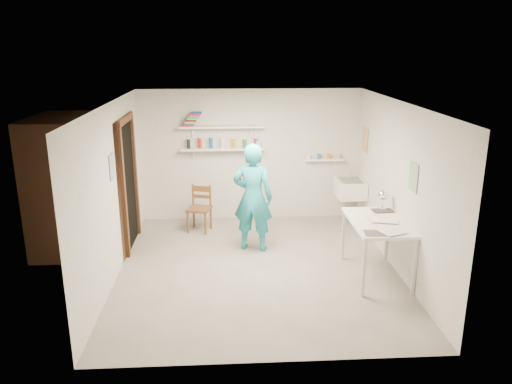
{
  "coord_description": "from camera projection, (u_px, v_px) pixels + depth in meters",
  "views": [
    {
      "loc": [
        -0.42,
        -6.67,
        3.16
      ],
      "look_at": [
        0.0,
        0.4,
        1.05
      ],
      "focal_mm": 35.0,
      "sensor_mm": 36.0,
      "label": 1
    }
  ],
  "objects": [
    {
      "name": "desk_lamp",
      "position": [
        383.0,
        195.0,
        7.26
      ],
      "size": [
        0.15,
        0.15,
        0.15
      ],
      "primitive_type": "sphere",
      "color": "silver",
      "rests_on": "work_table"
    },
    {
      "name": "door_jamb_far",
      "position": [
        135.0,
        177.0,
        8.39
      ],
      "size": [
        0.06,
        0.1,
        2.0
      ],
      "primitive_type": "cube",
      "color": "brown",
      "rests_on": "ground"
    },
    {
      "name": "ledge_pots",
      "position": [
        324.0,
        156.0,
        9.12
      ],
      "size": [
        0.48,
        0.07,
        0.09
      ],
      "color": "silver",
      "rests_on": "ledge_shelf"
    },
    {
      "name": "wall_left",
      "position": [
        112.0,
        192.0,
        6.85
      ],
      "size": [
        0.02,
        4.5,
        2.4
      ],
      "primitive_type": "cube",
      "color": "silver",
      "rests_on": "ground"
    },
    {
      "name": "corridor_box",
      "position": [
        83.0,
        183.0,
        7.85
      ],
      "size": [
        1.4,
        1.5,
        2.1
      ],
      "primitive_type": "cube",
      "color": "brown",
      "rests_on": "ground"
    },
    {
      "name": "work_table",
      "position": [
        376.0,
        249.0,
        6.95
      ],
      "size": [
        0.74,
        1.24,
        0.83
      ],
      "primitive_type": "cube",
      "color": "white",
      "rests_on": "ground"
    },
    {
      "name": "poster_right_b",
      "position": [
        413.0,
        177.0,
        6.46
      ],
      "size": [
        0.01,
        0.3,
        0.38
      ],
      "primitive_type": "cube",
      "color": "#3F724C",
      "rests_on": "wall_right"
    },
    {
      "name": "wall_clock",
      "position": [
        248.0,
        176.0,
        7.88
      ],
      "size": [
        0.31,
        0.12,
        0.31
      ],
      "primitive_type": "cylinder",
      "rotation": [
        1.57,
        0.0,
        -0.27
      ],
      "color": "beige",
      "rests_on": "man"
    },
    {
      "name": "wall_right",
      "position": [
        399.0,
        188.0,
        7.08
      ],
      "size": [
        0.02,
        4.5,
        2.4
      ],
      "primitive_type": "cube",
      "color": "silver",
      "rests_on": "ground"
    },
    {
      "name": "poster_left",
      "position": [
        112.0,
        167.0,
        6.8
      ],
      "size": [
        0.01,
        0.28,
        0.36
      ],
      "primitive_type": "cube",
      "color": "#334C7F",
      "rests_on": "wall_left"
    },
    {
      "name": "man",
      "position": [
        253.0,
        198.0,
        7.76
      ],
      "size": [
        0.71,
        0.56,
        1.72
      ],
      "primitive_type": "imported",
      "rotation": [
        0.0,
        0.0,
        2.87
      ],
      "color": "teal",
      "rests_on": "ground"
    },
    {
      "name": "door_jamb_near",
      "position": [
        124.0,
        195.0,
        7.43
      ],
      "size": [
        0.06,
        0.1,
        2.0
      ],
      "primitive_type": "cube",
      "color": "brown",
      "rests_on": "ground"
    },
    {
      "name": "door_lintel",
      "position": [
        125.0,
        119.0,
        7.61
      ],
      "size": [
        0.06,
        1.05,
        0.1
      ],
      "primitive_type": "cube",
      "color": "brown",
      "rests_on": "wall_left"
    },
    {
      "name": "book_stack",
      "position": [
        192.0,
        119.0,
        8.74
      ],
      "size": [
        0.34,
        0.14,
        0.25
      ],
      "color": "red",
      "rests_on": "shelf_upper"
    },
    {
      "name": "wooden_chair",
      "position": [
        199.0,
        209.0,
        8.66
      ],
      "size": [
        0.47,
        0.45,
        0.81
      ],
      "primitive_type": "cube",
      "rotation": [
        0.0,
        0.0,
        -0.29
      ],
      "color": "brown",
      "rests_on": "ground"
    },
    {
      "name": "doorway_recess",
      "position": [
        129.0,
        185.0,
        7.91
      ],
      "size": [
        0.02,
        0.9,
        2.0
      ],
      "primitive_type": "cube",
      "color": "black",
      "rests_on": "wall_left"
    },
    {
      "name": "shelf_upper",
      "position": [
        222.0,
        127.0,
        8.81
      ],
      "size": [
        1.5,
        0.22,
        0.03
      ],
      "primitive_type": "cube",
      "color": "white",
      "rests_on": "wall_back"
    },
    {
      "name": "belfast_sink",
      "position": [
        350.0,
        188.0,
        8.83
      ],
      "size": [
        0.48,
        0.6,
        0.3
      ],
      "primitive_type": "cube",
      "color": "white",
      "rests_on": "wall_right"
    },
    {
      "name": "ceiling",
      "position": [
        258.0,
        103.0,
        6.62
      ],
      "size": [
        4.0,
        4.5,
        0.02
      ],
      "primitive_type": "cube",
      "color": "silver",
      "rests_on": "wall_back"
    },
    {
      "name": "shelf_lower",
      "position": [
        222.0,
        149.0,
        8.93
      ],
      "size": [
        1.5,
        0.22,
        0.03
      ],
      "primitive_type": "cube",
      "color": "white",
      "rests_on": "wall_back"
    },
    {
      "name": "wall_back",
      "position": [
        250.0,
        155.0,
        9.12
      ],
      "size": [
        4.0,
        0.02,
        2.4
      ],
      "primitive_type": "cube",
      "color": "silver",
      "rests_on": "ground"
    },
    {
      "name": "wall_front",
      "position": [
        272.0,
        256.0,
        4.8
      ],
      "size": [
        4.0,
        0.02,
        2.4
      ],
      "primitive_type": "cube",
      "color": "silver",
      "rests_on": "ground"
    },
    {
      "name": "ledge_shelf",
      "position": [
        324.0,
        160.0,
        9.14
      ],
      "size": [
        0.7,
        0.14,
        0.03
      ],
      "primitive_type": "cube",
      "color": "white",
      "rests_on": "wall_back"
    },
    {
      "name": "papers",
      "position": [
        379.0,
        220.0,
        6.83
      ],
      "size": [
        0.3,
        0.22,
        0.02
      ],
      "color": "silver",
      "rests_on": "work_table"
    },
    {
      "name": "poster_right_a",
      "position": [
        365.0,
        140.0,
        8.7
      ],
      "size": [
        0.01,
        0.34,
        0.42
      ],
      "primitive_type": "cube",
      "color": "#995933",
      "rests_on": "wall_right"
    },
    {
      "name": "spray_cans",
      "position": [
        222.0,
        143.0,
        8.9
      ],
      "size": [
        1.26,
        0.06,
        0.17
      ],
      "color": "black",
      "rests_on": "shelf_lower"
    },
    {
      "name": "floor",
      "position": [
        258.0,
        269.0,
        7.31
      ],
      "size": [
        4.0,
        4.5,
        0.02
      ],
      "primitive_type": "cube",
      "color": "slate",
      "rests_on": "ground"
    }
  ]
}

